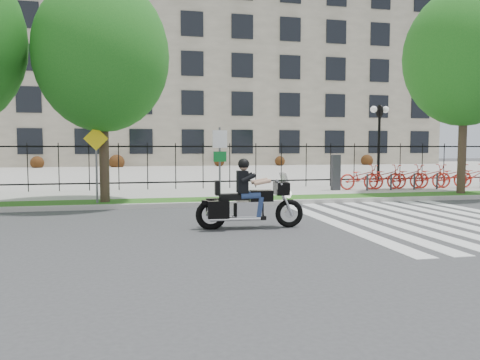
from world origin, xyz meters
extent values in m
plane|color=#38383A|center=(0.00, 0.00, 0.00)|extent=(120.00, 120.00, 0.00)
cube|color=#AFABA5|center=(0.00, 4.10, 0.07)|extent=(60.00, 0.20, 0.15)
cube|color=#1D5816|center=(0.00, 4.95, 0.07)|extent=(60.00, 1.50, 0.15)
cube|color=gray|center=(0.00, 7.45, 0.07)|extent=(60.00, 3.50, 0.15)
cube|color=gray|center=(0.00, 25.00, 0.05)|extent=(80.00, 34.00, 0.10)
cube|color=gray|center=(0.00, 45.00, 10.00)|extent=(60.00, 20.00, 20.00)
cylinder|color=black|center=(10.00, 12.00, 2.00)|extent=(0.14, 0.14, 4.00)
cylinder|color=black|center=(10.00, 12.00, 3.90)|extent=(0.06, 0.70, 0.70)
sphere|color=white|center=(9.65, 12.00, 4.00)|extent=(0.36, 0.36, 0.36)
sphere|color=white|center=(10.35, 12.00, 4.00)|extent=(0.36, 0.36, 0.36)
cylinder|color=#37291E|center=(-3.89, 4.95, 1.91)|extent=(0.32, 0.32, 3.52)
ellipsoid|color=#135416|center=(-3.89, 4.95, 4.99)|extent=(4.38, 4.38, 5.03)
cylinder|color=#37291E|center=(9.72, 4.95, 2.12)|extent=(0.32, 0.32, 3.93)
ellipsoid|color=#135416|center=(9.72, 4.95, 5.49)|extent=(4.68, 4.68, 5.38)
cube|color=#2D2D33|center=(5.38, 7.20, 0.90)|extent=(0.35, 0.25, 1.50)
imported|color=red|center=(6.58, 7.20, 0.68)|extent=(2.02, 0.71, 1.06)
cylinder|color=#2D2D33|center=(6.58, 6.70, 0.50)|extent=(0.08, 0.08, 0.70)
imported|color=red|center=(7.68, 7.20, 0.68)|extent=(2.02, 0.71, 1.06)
cylinder|color=#2D2D33|center=(7.68, 6.70, 0.50)|extent=(0.08, 0.08, 0.70)
imported|color=red|center=(8.78, 7.20, 0.68)|extent=(2.02, 0.71, 1.06)
cylinder|color=#2D2D33|center=(8.78, 6.70, 0.50)|extent=(0.08, 0.08, 0.70)
imported|color=red|center=(9.88, 7.20, 0.68)|extent=(2.02, 0.71, 1.06)
cylinder|color=#2D2D33|center=(9.88, 6.70, 0.50)|extent=(0.08, 0.08, 0.70)
imported|color=red|center=(10.98, 7.20, 0.68)|extent=(2.02, 0.71, 1.06)
cylinder|color=#2D2D33|center=(10.98, 6.70, 0.50)|extent=(0.08, 0.08, 0.70)
imported|color=red|center=(12.08, 7.20, 0.68)|extent=(2.02, 0.71, 1.06)
cylinder|color=#59595B|center=(-0.05, 4.60, 1.40)|extent=(0.07, 0.07, 2.50)
cube|color=white|center=(-0.05, 4.56, 2.25)|extent=(0.50, 0.03, 0.60)
cube|color=#0C6626|center=(-0.05, 4.56, 1.65)|extent=(0.45, 0.03, 0.35)
cylinder|color=#59595B|center=(-4.11, 4.60, 1.35)|extent=(0.07, 0.07, 2.40)
cube|color=yellow|center=(-4.11, 4.56, 2.25)|extent=(0.78, 0.03, 0.78)
torus|color=black|center=(0.84, -0.32, 0.35)|extent=(0.71, 0.18, 0.70)
torus|color=black|center=(-1.09, -0.18, 0.35)|extent=(0.75, 0.21, 0.74)
cube|color=black|center=(0.64, -0.30, 0.97)|extent=(0.34, 0.58, 0.31)
cube|color=#26262B|center=(0.71, -0.31, 1.20)|extent=(0.19, 0.52, 0.31)
cube|color=silver|center=(-0.17, -0.25, 0.46)|extent=(0.63, 0.39, 0.41)
cube|color=black|center=(0.13, -0.27, 0.79)|extent=(0.58, 0.39, 0.26)
cube|color=black|center=(-0.53, -0.22, 0.77)|extent=(0.74, 0.42, 0.14)
cube|color=black|center=(-0.94, -0.19, 1.00)|extent=(0.13, 0.35, 0.35)
cube|color=black|center=(-0.96, -0.50, 0.51)|extent=(0.52, 0.20, 0.41)
cube|color=black|center=(-0.91, 0.11, 0.51)|extent=(0.52, 0.20, 0.41)
cube|color=black|center=(-0.33, -0.23, 1.14)|extent=(0.27, 0.42, 0.53)
sphere|color=tan|center=(-0.30, -0.24, 1.53)|extent=(0.23, 0.23, 0.23)
sphere|color=black|center=(-0.30, -0.24, 1.57)|extent=(0.27, 0.27, 0.27)
camera|label=1|loc=(-2.78, -11.24, 1.98)|focal=35.00mm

